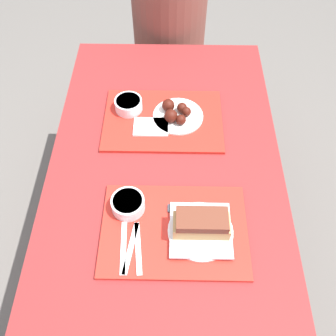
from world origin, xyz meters
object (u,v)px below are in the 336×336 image
bowl_coleslaw_far (128,104)px  wings_plate_far (176,114)px  tray_far (163,120)px  bowl_coleslaw_near (128,204)px  person_seated_across (169,18)px  brisket_sandwich_plate (201,226)px  tray_near (174,230)px

bowl_coleslaw_far → wings_plate_far: 0.19m
tray_far → bowl_coleslaw_far: size_ratio=4.27×
tray_far → bowl_coleslaw_far: 0.15m
bowl_coleslaw_near → person_seated_across: person_seated_across is taller
bowl_coleslaw_far → wings_plate_far: (0.19, -0.04, -0.01)m
wings_plate_far → person_seated_across: bearing=93.4°
tray_far → wings_plate_far: 0.06m
brisket_sandwich_plate → bowl_coleslaw_far: bearing=116.4°
tray_near → brisket_sandwich_plate: size_ratio=2.25×
bowl_coleslaw_near → bowl_coleslaw_far: (-0.03, 0.45, 0.00)m
tray_near → bowl_coleslaw_near: size_ratio=4.27×
bowl_coleslaw_near → bowl_coleslaw_far: same height
person_seated_across → wings_plate_far: bearing=-86.6°
bowl_coleslaw_near → person_seated_across: (0.11, 1.10, -0.04)m
tray_far → bowl_coleslaw_far: bearing=158.7°
wings_plate_far → person_seated_across: size_ratio=0.28×
tray_near → bowl_coleslaw_near: 0.17m
tray_near → wings_plate_far: bearing=89.6°
person_seated_across → tray_near: bearing=-88.2°
bowl_coleslaw_near → wings_plate_far: size_ratio=0.55×
tray_near → wings_plate_far: wings_plate_far is taller
wings_plate_far → person_seated_across: person_seated_across is taller
tray_far → wings_plate_far: size_ratio=2.35×
bowl_coleslaw_near → wings_plate_far: bearing=69.5°
tray_near → brisket_sandwich_plate: (0.08, -0.01, 0.04)m
wings_plate_far → person_seated_across: (-0.04, 0.70, -0.04)m
tray_far → person_seated_across: 0.71m
tray_near → brisket_sandwich_plate: 0.09m
tray_near → bowl_coleslaw_far: size_ratio=4.27×
tray_near → tray_far: same height
person_seated_across → tray_far: bearing=-90.8°
brisket_sandwich_plate → bowl_coleslaw_near: bearing=160.4°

